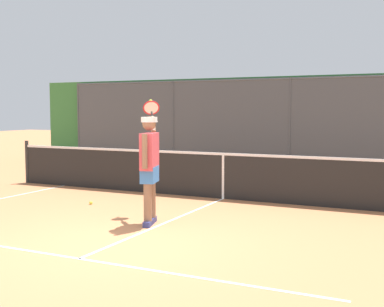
# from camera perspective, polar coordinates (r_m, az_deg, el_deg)

# --- Properties ---
(ground_plane) EXTENTS (60.00, 60.00, 0.00)m
(ground_plane) POSITION_cam_1_polar(r_m,az_deg,el_deg) (7.22, -8.47, -9.95)
(ground_plane) COLOR #C67A4C
(court_line_markings) EXTENTS (8.42, 8.63, 0.01)m
(court_line_markings) POSITION_cam_1_polar(r_m,az_deg,el_deg) (6.30, -14.75, -12.25)
(court_line_markings) COLOR white
(court_line_markings) RESTS_ON ground
(fence_backdrop) EXTENTS (18.73, 1.37, 2.86)m
(fence_backdrop) POSITION_cam_1_polar(r_m,az_deg,el_deg) (16.04, 11.53, 3.32)
(fence_backdrop) COLOR #474C51
(fence_backdrop) RESTS_ON ground
(tennis_net) EXTENTS (10.81, 0.09, 1.07)m
(tennis_net) POSITION_cam_1_polar(r_m,az_deg,el_deg) (10.53, 3.54, -2.46)
(tennis_net) COLOR #2D2D2D
(tennis_net) RESTS_ON ground
(tennis_player) EXTENTS (0.77, 1.31, 2.04)m
(tennis_player) POSITION_cam_1_polar(r_m,az_deg,el_deg) (8.14, -4.81, -0.83)
(tennis_player) COLOR navy
(tennis_player) RESTS_ON ground
(tennis_ball_near_net) EXTENTS (0.07, 0.07, 0.07)m
(tennis_ball_near_net) POSITION_cam_1_polar(r_m,az_deg,el_deg) (10.15, -11.31, -5.46)
(tennis_ball_near_net) COLOR #D6E042
(tennis_ball_near_net) RESTS_ON ground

